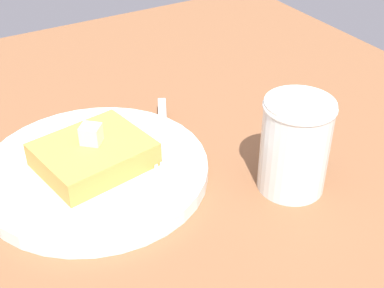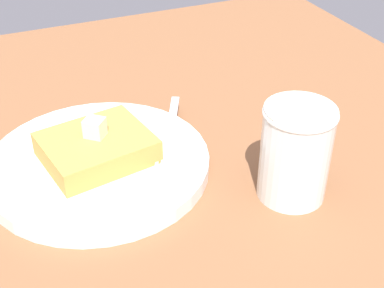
# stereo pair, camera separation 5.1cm
# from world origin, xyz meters

# --- Properties ---
(table_surface) EXTENTS (0.92, 0.92, 0.02)m
(table_surface) POSITION_xyz_m (0.00, 0.00, 0.01)
(table_surface) COLOR brown
(table_surface) RESTS_ON ground
(plate) EXTENTS (0.23, 0.23, 0.02)m
(plate) POSITION_xyz_m (0.05, 0.02, 0.03)
(plate) COLOR silver
(plate) RESTS_ON table_surface
(toast_slice_center) EXTENTS (0.10, 0.12, 0.03)m
(toast_slice_center) POSITION_xyz_m (0.05, 0.02, 0.05)
(toast_slice_center) COLOR gold
(toast_slice_center) RESTS_ON plate
(butter_pat_primary) EXTENTS (0.03, 0.03, 0.02)m
(butter_pat_primary) POSITION_xyz_m (0.06, 0.02, 0.07)
(butter_pat_primary) COLOR #F3ECC3
(butter_pat_primary) RESTS_ON toast_slice_center
(fork) EXTENTS (0.15, 0.08, 0.00)m
(fork) POSITION_xyz_m (0.05, -0.05, 0.04)
(fork) COLOR silver
(fork) RESTS_ON plate
(syrup_jar) EXTENTS (0.07, 0.07, 0.10)m
(syrup_jar) POSITION_xyz_m (-0.06, -0.14, 0.07)
(syrup_jar) COLOR #351A08
(syrup_jar) RESTS_ON table_surface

